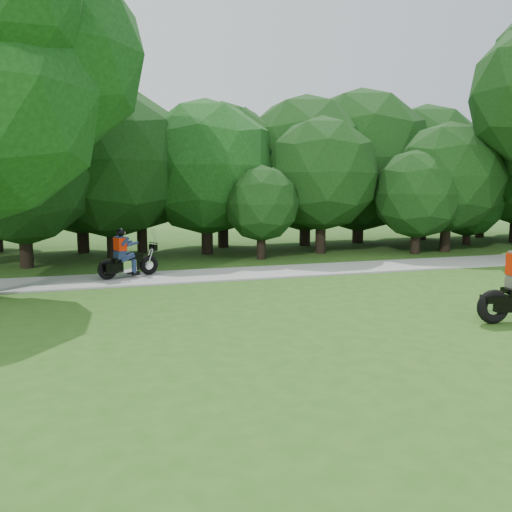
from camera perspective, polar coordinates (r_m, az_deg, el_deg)
walkway at (r=17.25m, az=8.98°, el=-1.44°), size 60.00×2.20×0.06m
tree_line at (r=23.23m, az=2.14°, el=9.88°), size 38.79×11.55×7.66m
touring_motorcycle at (r=15.60m, az=-14.77°, el=-0.41°), size 1.89×1.14×1.51m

